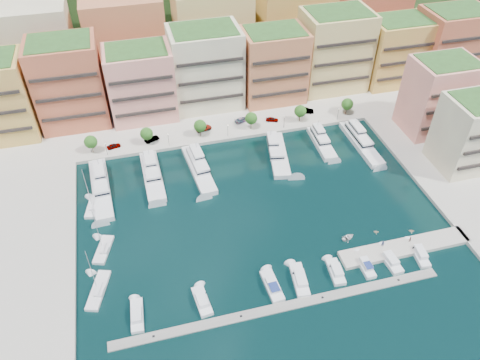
# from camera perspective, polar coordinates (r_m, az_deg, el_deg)

# --- Properties ---
(ground) EXTENTS (400.00, 400.00, 0.00)m
(ground) POSITION_cam_1_polar(r_m,az_deg,el_deg) (120.97, 2.00, -3.44)
(ground) COLOR black
(ground) RESTS_ON ground
(north_quay) EXTENTS (220.00, 64.00, 2.00)m
(north_quay) POSITION_cam_1_polar(r_m,az_deg,el_deg) (169.34, -3.97, 10.96)
(north_quay) COLOR #9E998E
(north_quay) RESTS_ON ground
(hillside) EXTENTS (240.00, 40.00, 58.00)m
(hillside) POSITION_cam_1_polar(r_m,az_deg,el_deg) (211.72, -6.73, 17.24)
(hillside) COLOR #203917
(hillside) RESTS_ON ground
(south_pontoon) EXTENTS (72.00, 2.20, 0.35)m
(south_pontoon) POSITION_cam_1_polar(r_m,az_deg,el_deg) (102.24, 5.18, -15.22)
(south_pontoon) COLOR gray
(south_pontoon) RESTS_ON ground
(finger_pier) EXTENTS (32.00, 5.00, 2.00)m
(finger_pier) POSITION_cam_1_polar(r_m,az_deg,el_deg) (118.12, 19.37, -7.91)
(finger_pier) COLOR #9E998E
(finger_pier) RESTS_ON ground
(apartment_1) EXTENTS (20.00, 16.50, 26.80)m
(apartment_1) POSITION_cam_1_polar(r_m,az_deg,el_deg) (152.71, -20.11, 11.05)
(apartment_1) COLOR #B9593D
(apartment_1) RESTS_ON north_quay
(apartment_2) EXTENTS (20.00, 15.50, 22.80)m
(apartment_2) POSITION_cam_1_polar(r_m,az_deg,el_deg) (150.85, -11.99, 11.47)
(apartment_2) COLOR #F09A86
(apartment_2) RESTS_ON north_quay
(apartment_3) EXTENTS (22.00, 16.50, 25.80)m
(apartment_3) POSITION_cam_1_polar(r_m,az_deg,el_deg) (153.74, -4.19, 13.50)
(apartment_3) COLOR #F6EFBE
(apartment_3) RESTS_ON north_quay
(apartment_4) EXTENTS (20.00, 15.50, 23.80)m
(apartment_4) POSITION_cam_1_polar(r_m,az_deg,el_deg) (157.42, 4.08, 13.80)
(apartment_4) COLOR #C56F49
(apartment_4) RESTS_ON north_quay
(apartment_5) EXTENTS (22.00, 16.50, 26.80)m
(apartment_5) POSITION_cam_1_polar(r_m,az_deg,el_deg) (166.15, 11.38, 15.22)
(apartment_5) COLOR #D7BE71
(apartment_5) RESTS_ON north_quay
(apartment_6) EXTENTS (20.00, 15.50, 22.80)m
(apartment_6) POSITION_cam_1_polar(r_m,az_deg,el_deg) (175.58, 18.34, 14.68)
(apartment_6) COLOR gold
(apartment_6) RESTS_ON north_quay
(apartment_7) EXTENTS (22.00, 16.50, 24.80)m
(apartment_7) POSITION_cam_1_polar(r_m,az_deg,el_deg) (184.82, 24.22, 14.83)
(apartment_7) COLOR #B9593D
(apartment_7) RESTS_ON north_quay
(apartment_east_a) EXTENTS (18.00, 14.50, 22.80)m
(apartment_east_a) POSITION_cam_1_polar(r_m,az_deg,el_deg) (153.10, 23.04, 9.43)
(apartment_east_a) COLOR #F09A86
(apartment_east_a) RESTS_ON east_quay
(apartment_east_b) EXTENTS (18.00, 14.50, 20.80)m
(apartment_east_b) POSITION_cam_1_polar(r_m,az_deg,el_deg) (142.23, 26.71, 5.19)
(apartment_east_b) COLOR #F6EFBE
(apartment_east_b) RESTS_ON east_quay
(backblock_0) EXTENTS (26.00, 18.00, 30.00)m
(backblock_0) POSITION_cam_1_polar(r_m,az_deg,el_deg) (173.20, -23.81, 14.28)
(backblock_0) COLOR #F6EFBE
(backblock_0) RESTS_ON north_quay
(backblock_1) EXTENTS (26.00, 18.00, 30.00)m
(backblock_1) POSITION_cam_1_polar(r_m,az_deg,el_deg) (170.74, -13.67, 16.23)
(backblock_1) COLOR #C56F49
(backblock_1) RESTS_ON north_quay
(backblock_2) EXTENTS (26.00, 18.00, 30.00)m
(backblock_2) POSITION_cam_1_polar(r_m,az_deg,el_deg) (173.51, -3.37, 17.69)
(backblock_2) COLOR #D7BE71
(backblock_2) RESTS_ON north_quay
(backblock_3) EXTENTS (26.00, 18.00, 30.00)m
(backblock_3) POSITION_cam_1_polar(r_m,az_deg,el_deg) (181.27, 6.45, 18.57)
(backblock_3) COLOR gold
(backblock_3) RESTS_ON north_quay
(backblock_4) EXTENTS (26.00, 18.00, 30.00)m
(backblock_4) POSITION_cam_1_polar(r_m,az_deg,el_deg) (193.43, 15.31, 18.92)
(backblock_4) COLOR #B9593D
(backblock_4) RESTS_ON north_quay
(tree_0) EXTENTS (3.80, 3.80, 5.65)m
(tree_0) POSITION_cam_1_polar(r_m,az_deg,el_deg) (141.46, -17.74, 4.44)
(tree_0) COLOR #473323
(tree_0) RESTS_ON north_quay
(tree_1) EXTENTS (3.80, 3.80, 5.65)m
(tree_1) POSITION_cam_1_polar(r_m,az_deg,el_deg) (140.77, -11.32, 5.56)
(tree_1) COLOR #473323
(tree_1) RESTS_ON north_quay
(tree_2) EXTENTS (3.80, 3.80, 5.65)m
(tree_2) POSITION_cam_1_polar(r_m,az_deg,el_deg) (141.89, -4.90, 6.60)
(tree_2) COLOR #473323
(tree_2) RESTS_ON north_quay
(tree_3) EXTENTS (3.80, 3.80, 5.65)m
(tree_3) POSITION_cam_1_polar(r_m,az_deg,el_deg) (144.78, 1.38, 7.53)
(tree_3) COLOR #473323
(tree_3) RESTS_ON north_quay
(tree_4) EXTENTS (3.80, 3.80, 5.65)m
(tree_4) POSITION_cam_1_polar(r_m,az_deg,el_deg) (149.34, 7.36, 8.33)
(tree_4) COLOR #473323
(tree_4) RESTS_ON north_quay
(tree_5) EXTENTS (3.80, 3.80, 5.65)m
(tree_5) POSITION_cam_1_polar(r_m,az_deg,el_deg) (155.42, 12.95, 9.00)
(tree_5) COLOR #473323
(tree_5) RESTS_ON north_quay
(lamppost_0) EXTENTS (0.30, 0.30, 4.20)m
(lamppost_0) POSITION_cam_1_polar(r_m,az_deg,el_deg) (139.77, -16.04, 3.89)
(lamppost_0) COLOR black
(lamppost_0) RESTS_ON north_quay
(lamppost_1) EXTENTS (0.30, 0.30, 4.20)m
(lamppost_1) POSITION_cam_1_polar(r_m,az_deg,el_deg) (139.63, -8.74, 5.13)
(lamppost_1) COLOR black
(lamppost_1) RESTS_ON north_quay
(lamppost_2) EXTENTS (0.30, 0.30, 4.20)m
(lamppost_2) POSITION_cam_1_polar(r_m,az_deg,el_deg) (141.79, -1.51, 6.27)
(lamppost_2) COLOR black
(lamppost_2) RESTS_ON north_quay
(lamppost_3) EXTENTS (0.30, 0.30, 4.20)m
(lamppost_3) POSITION_cam_1_polar(r_m,az_deg,el_deg) (146.15, 5.42, 7.26)
(lamppost_3) COLOR black
(lamppost_3) RESTS_ON north_quay
(lamppost_4) EXTENTS (0.30, 0.30, 4.20)m
(lamppost_4) POSITION_cam_1_polar(r_m,az_deg,el_deg) (152.53, 11.89, 8.10)
(lamppost_4) COLOR black
(lamppost_4) RESTS_ON north_quay
(yacht_0) EXTENTS (5.85, 24.70, 7.30)m
(yacht_0) POSITION_cam_1_polar(r_m,az_deg,el_deg) (130.99, -16.64, -0.63)
(yacht_0) COLOR silver
(yacht_0) RESTS_ON ground
(yacht_1) EXTENTS (5.12, 21.12, 7.30)m
(yacht_1) POSITION_cam_1_polar(r_m,az_deg,el_deg) (131.63, -10.67, 0.77)
(yacht_1) COLOR silver
(yacht_1) RESTS_ON ground
(yacht_2) EXTENTS (6.40, 22.04, 7.30)m
(yacht_2) POSITION_cam_1_polar(r_m,az_deg,el_deg) (132.14, -5.12, 1.67)
(yacht_2) COLOR silver
(yacht_2) RESTS_ON ground
(yacht_4) EXTENTS (8.53, 20.91, 7.30)m
(yacht_4) POSITION_cam_1_polar(r_m,az_deg,el_deg) (137.24, 4.58, 3.37)
(yacht_4) COLOR silver
(yacht_4) RESTS_ON ground
(yacht_5) EXTENTS (4.64, 16.27, 7.30)m
(yacht_5) POSITION_cam_1_polar(r_m,az_deg,el_deg) (143.30, 9.84, 4.74)
(yacht_5) COLOR silver
(yacht_5) RESTS_ON ground
(yacht_6) EXTENTS (4.51, 22.43, 7.30)m
(yacht_6) POSITION_cam_1_polar(r_m,az_deg,el_deg) (145.87, 14.43, 4.69)
(yacht_6) COLOR silver
(yacht_6) RESTS_ON ground
(cruiser_0) EXTENTS (2.99, 8.09, 2.55)m
(cruiser_0) POSITION_cam_1_polar(r_m,az_deg,el_deg) (102.35, -12.43, -15.84)
(cruiser_0) COLOR silver
(cruiser_0) RESTS_ON ground
(cruiser_2) EXTENTS (3.46, 7.80, 2.55)m
(cruiser_2) POSITION_cam_1_polar(r_m,az_deg,el_deg) (102.36, -4.63, -14.52)
(cruiser_2) COLOR silver
(cruiser_2) RESTS_ON ground
(cruiser_4) EXTENTS (3.29, 8.69, 2.66)m
(cruiser_4) POSITION_cam_1_polar(r_m,az_deg,el_deg) (104.52, 3.95, -12.76)
(cruiser_4) COLOR silver
(cruiser_4) RESTS_ON ground
(cruiser_5) EXTENTS (3.89, 9.25, 2.55)m
(cruiser_5) POSITION_cam_1_polar(r_m,az_deg,el_deg) (106.08, 7.28, -11.99)
(cruiser_5) COLOR silver
(cruiser_5) RESTS_ON ground
(cruiser_6) EXTENTS (3.37, 7.37, 2.55)m
(cruiser_6) POSITION_cam_1_polar(r_m,az_deg,el_deg) (108.73, 11.59, -10.91)
(cruiser_6) COLOR silver
(cruiser_6) RESTS_ON ground
(cruiser_7) EXTENTS (2.38, 7.33, 2.66)m
(cruiser_7) POSITION_cam_1_polar(r_m,az_deg,el_deg) (111.35, 14.98, -10.03)
(cruiser_7) COLOR silver
(cruiser_7) RESTS_ON ground
(cruiser_8) EXTENTS (3.12, 8.26, 2.55)m
(cruiser_8) POSITION_cam_1_polar(r_m,az_deg,el_deg) (113.98, 17.77, -9.27)
(cruiser_8) COLOR silver
(cruiser_8) RESTS_ON ground
(cruiser_9) EXTENTS (3.37, 8.49, 2.55)m
(cruiser_9) POSITION_cam_1_polar(r_m,az_deg,el_deg) (117.50, 20.96, -8.38)
(cruiser_9) COLOR silver
(cruiser_9) RESTS_ON ground
(sailboat_1) EXTENTS (5.39, 8.93, 13.20)m
(sailboat_1) POSITION_cam_1_polar(r_m,az_deg,el_deg) (115.41, -16.30, -8.21)
(sailboat_1) COLOR silver
(sailboat_1) RESTS_ON ground
(sailboat_0) EXTENTS (5.89, 10.61, 13.20)m
(sailboat_0) POSITION_cam_1_polar(r_m,az_deg,el_deg) (108.28, -16.88, -12.80)
(sailboat_0) COLOR silver
(sailboat_0) RESTS_ON ground
(sailboat_2) EXTENTS (4.35, 8.18, 13.20)m
(sailboat_2) POSITION_cam_1_polar(r_m,az_deg,el_deg) (126.35, -17.50, -3.24)
(sailboat_2) COLOR silver
(sailboat_2) RESTS_ON ground
(tender_1) EXTENTS (1.76, 1.66, 0.74)m
(tender_1) POSITION_cam_1_polar(r_m,az_deg,el_deg) (119.41, 16.27, -6.06)
(tender_1) COLOR beige
(tender_1) RESTS_ON ground
(tender_0) EXTENTS (3.99, 3.37, 0.71)m
(tender_0) POSITION_cam_1_polar(r_m,az_deg,el_deg) (116.40, 13.04, -6.83)
(tender_0) COLOR silver
(tender_0) RESTS_ON ground
(tender_3) EXTENTS (1.76, 1.66, 0.74)m
(tender_3) POSITION_cam_1_polar(r_m,az_deg,el_deg) (122.32, 20.17, -5.82)
(tender_3) COLOR beige
(tender_3) RESTS_ON ground
(car_0) EXTENTS (4.27, 2.49, 1.37)m
(car_0) POSITION_cam_1_polar(r_m,az_deg,el_deg) (143.29, -15.14, 4.04)
(car_0) COLOR gray
(car_0) RESTS_ON north_quay
(car_1) EXTENTS (4.76, 3.19, 1.48)m
(car_1) POSITION_cam_1_polar(r_m,az_deg,el_deg) (143.53, -10.70, 4.95)
(car_1) COLOR gray
(car_1) RESTS_ON north_quay
(car_2) EXTENTS (5.48, 3.20, 1.43)m
(car_2) POSITION_cam_1_polar(r_m,az_deg,el_deg) (146.21, -4.47, 6.34)
(car_2) COLOR gray
(car_2) RESTS_ON north_quay
(car_3) EXTENTS (5.34, 3.46, 1.44)m
(car_3) POSITION_cam_1_polar(r_m,az_deg,el_deg) (149.55, 0.24, 7.36)
(car_3) COLOR gray
(car_3) RESTS_ON north_quay
(car_4) EXTENTS (4.24, 2.81, 1.34)m
(car_4) POSITION_cam_1_polar(r_m,az_deg,el_deg) (150.17, 3.93, 7.39)
(car_4) COLOR gray
(car_4) RESTS_ON north_quay
(car_5) EXTENTS (5.24, 3.03, 1.63)m
(car_5) POSITION_cam_1_polar(r_m,az_deg,el_deg) (155.30, 8.06, 8.38)
(car_5) COLOR gray
(car_5) RESTS_ON north_quay
(person_0) EXTENTS (0.80, 0.77, 1.84)m
(person_0) POSITION_cam_1_polar(r_m,az_deg,el_deg) (115.04, 17.01, -7.41)
(person_0) COLOR #293252
(person_0) RESTS_ON finger_pier
(person_1) EXTENTS (0.74, 0.58, 1.52)m
(person_1) POSITION_cam_1_polar(r_m,az_deg,el_deg) (118.20, 19.99, -6.79)
(person_1) COLOR #4D332E
(person_1) RESTS_ON finger_pier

